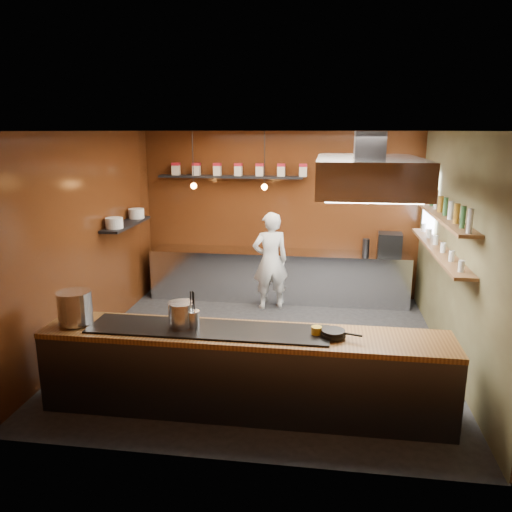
% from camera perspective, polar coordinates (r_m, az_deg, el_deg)
% --- Properties ---
extents(floor, '(5.00, 5.00, 0.00)m').
position_cam_1_polar(floor, '(7.20, 0.80, -10.53)').
color(floor, black).
rests_on(floor, ground).
extents(back_wall, '(5.00, 0.00, 5.00)m').
position_cam_1_polar(back_wall, '(9.15, 2.82, 4.67)').
color(back_wall, '#3B190A').
rests_on(back_wall, ground).
extents(left_wall, '(0.00, 5.00, 5.00)m').
position_cam_1_polar(left_wall, '(7.44, -18.63, 1.73)').
color(left_wall, '#3B190A').
rests_on(left_wall, ground).
extents(right_wall, '(0.00, 5.00, 5.00)m').
position_cam_1_polar(right_wall, '(6.87, 22.00, 0.45)').
color(right_wall, '#4A442A').
rests_on(right_wall, ground).
extents(ceiling, '(5.00, 5.00, 0.00)m').
position_cam_1_polar(ceiling, '(6.54, 0.90, 14.10)').
color(ceiling, silver).
rests_on(ceiling, back_wall).
extents(window_pane, '(0.00, 1.00, 1.00)m').
position_cam_1_polar(window_pane, '(8.42, 19.25, 5.83)').
color(window_pane, white).
rests_on(window_pane, right_wall).
extents(prep_counter, '(4.60, 0.65, 0.90)m').
position_cam_1_polar(prep_counter, '(9.07, 2.54, -2.23)').
color(prep_counter, silver).
rests_on(prep_counter, floor).
extents(pass_counter, '(4.40, 0.72, 0.94)m').
position_cam_1_polar(pass_counter, '(5.57, -1.35, -12.98)').
color(pass_counter, '#38383D').
rests_on(pass_counter, floor).
extents(tin_shelf, '(2.60, 0.26, 0.04)m').
position_cam_1_polar(tin_shelf, '(9.05, -2.97, 9.03)').
color(tin_shelf, black).
rests_on(tin_shelf, back_wall).
extents(plate_shelf, '(0.30, 1.40, 0.04)m').
position_cam_1_polar(plate_shelf, '(8.26, -14.61, 3.54)').
color(plate_shelf, black).
rests_on(plate_shelf, left_wall).
extents(bottle_shelf_upper, '(0.26, 2.80, 0.04)m').
position_cam_1_polar(bottle_shelf_upper, '(7.04, 20.49, 4.39)').
color(bottle_shelf_upper, brown).
rests_on(bottle_shelf_upper, right_wall).
extents(bottle_shelf_lower, '(0.26, 2.80, 0.04)m').
position_cam_1_polar(bottle_shelf_lower, '(7.13, 20.17, 0.67)').
color(bottle_shelf_lower, brown).
rests_on(bottle_shelf_lower, right_wall).
extents(extractor_hood, '(1.20, 2.00, 0.72)m').
position_cam_1_polar(extractor_hood, '(6.13, 12.70, 9.12)').
color(extractor_hood, '#38383D').
rests_on(extractor_hood, ceiling).
extents(pendant_left, '(0.10, 0.10, 0.95)m').
position_cam_1_polar(pendant_left, '(8.53, -7.15, 8.30)').
color(pendant_left, black).
rests_on(pendant_left, ceiling).
extents(pendant_right, '(0.10, 0.10, 0.95)m').
position_cam_1_polar(pendant_right, '(8.30, 0.97, 8.24)').
color(pendant_right, black).
rests_on(pendant_right, ceiling).
extents(storage_tins, '(2.43, 0.13, 0.22)m').
position_cam_1_polar(storage_tins, '(9.01, -2.03, 9.86)').
color(storage_tins, '#BDB19D').
rests_on(storage_tins, tin_shelf).
extents(plate_stacks, '(0.26, 1.16, 0.16)m').
position_cam_1_polar(plate_stacks, '(8.24, -14.65, 4.22)').
color(plate_stacks, silver).
rests_on(plate_stacks, plate_shelf).
extents(bottles, '(0.06, 2.66, 0.24)m').
position_cam_1_polar(bottles, '(7.02, 20.59, 5.51)').
color(bottles, silver).
rests_on(bottles, bottle_shelf_upper).
extents(wine_glasses, '(0.07, 2.37, 0.13)m').
position_cam_1_polar(wine_glasses, '(7.11, 20.22, 1.33)').
color(wine_glasses, silver).
rests_on(wine_glasses, bottle_shelf_lower).
extents(stockpot_large, '(0.49, 0.49, 0.36)m').
position_cam_1_polar(stockpot_large, '(5.86, -19.99, -5.52)').
color(stockpot_large, '#B9BBC0').
rests_on(stockpot_large, pass_counter).
extents(stockpot_small, '(0.37, 0.37, 0.27)m').
position_cam_1_polar(stockpot_small, '(5.50, -8.50, -6.58)').
color(stockpot_small, silver).
rests_on(stockpot_small, pass_counter).
extents(utensil_crock, '(0.17, 0.17, 0.19)m').
position_cam_1_polar(utensil_crock, '(5.46, -7.23, -7.17)').
color(utensil_crock, silver).
rests_on(utensil_crock, pass_counter).
extents(frying_pan, '(0.43, 0.26, 0.07)m').
position_cam_1_polar(frying_pan, '(5.28, 8.88, -8.70)').
color(frying_pan, black).
rests_on(frying_pan, pass_counter).
extents(butter_jar, '(0.12, 0.12, 0.10)m').
position_cam_1_polar(butter_jar, '(5.30, 6.93, -8.53)').
color(butter_jar, gold).
rests_on(butter_jar, pass_counter).
extents(espresso_machine, '(0.42, 0.41, 0.40)m').
position_cam_1_polar(espresso_machine, '(8.90, 15.04, 1.29)').
color(espresso_machine, black).
rests_on(espresso_machine, prep_counter).
extents(chef, '(0.72, 0.59, 1.69)m').
position_cam_1_polar(chef, '(8.52, 1.65, -0.56)').
color(chef, white).
rests_on(chef, floor).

